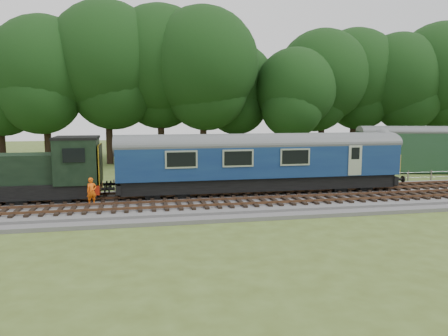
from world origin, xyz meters
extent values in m
plane|color=#47551F|center=(0.00, 0.00, 0.00)|extent=(120.00, 120.00, 0.00)
cube|color=#4C4C4F|center=(0.00, 0.00, 0.17)|extent=(70.00, 7.00, 0.35)
cube|color=brown|center=(0.00, 0.68, 0.49)|extent=(66.50, 0.07, 0.14)
cube|color=brown|center=(0.00, 2.12, 0.49)|extent=(66.50, 0.07, 0.14)
cube|color=brown|center=(0.00, -2.32, 0.49)|extent=(66.50, 0.07, 0.14)
cube|color=brown|center=(0.00, -0.88, 0.49)|extent=(66.50, 0.07, 0.14)
cube|color=black|center=(1.31, 1.40, 1.06)|extent=(17.46, 2.52, 0.85)
cube|color=navy|center=(1.31, 1.40, 2.48)|extent=(18.00, 2.80, 2.05)
cube|color=gold|center=(10.33, 1.40, 2.11)|extent=(0.06, 2.74, 1.30)
cube|color=black|center=(7.31, 1.40, 0.86)|extent=(2.60, 2.00, 0.55)
cube|color=black|center=(-4.69, 1.40, 0.86)|extent=(2.60, 2.00, 0.55)
cube|color=black|center=(-13.09, 1.40, 1.01)|extent=(8.73, 2.39, 0.85)
cube|color=black|center=(-9.89, 1.40, 2.66)|extent=(2.40, 2.55, 2.60)
cube|color=#A21E0C|center=(-8.71, 1.40, 1.06)|extent=(0.25, 2.60, 0.55)
cube|color=gold|center=(-8.57, 1.40, 2.46)|extent=(0.06, 2.55, 2.30)
imported|color=#FF600D|center=(-8.95, -0.42, 1.12)|extent=(0.67, 0.58, 1.55)
cube|color=#1C3E22|center=(16.87, 12.98, 1.16)|extent=(3.68, 3.68, 2.31)
cube|color=black|center=(16.87, 12.98, 2.40)|extent=(4.05, 4.05, 0.18)
camera|label=1|loc=(-6.35, -25.30, 5.61)|focal=35.00mm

